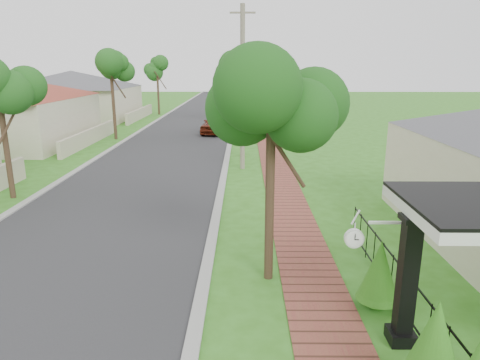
% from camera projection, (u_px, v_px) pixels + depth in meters
% --- Properties ---
extents(ground, '(160.00, 160.00, 0.00)m').
position_uv_depth(ground, '(168.00, 311.00, 9.05)').
color(ground, '#34701A').
rests_on(ground, ground).
extents(road, '(7.00, 120.00, 0.02)m').
position_uv_depth(road, '(175.00, 144.00, 28.40)').
color(road, '#28282B').
rests_on(road, ground).
extents(kerb_right, '(0.30, 120.00, 0.10)m').
position_uv_depth(kerb_right, '(230.00, 144.00, 28.37)').
color(kerb_right, '#9E9E99').
rests_on(kerb_right, ground).
extents(kerb_left, '(0.30, 120.00, 0.10)m').
position_uv_depth(kerb_left, '(120.00, 144.00, 28.43)').
color(kerb_left, '#9E9E99').
rests_on(kerb_left, ground).
extents(sidewalk, '(1.50, 120.00, 0.03)m').
position_uv_depth(sidewalk, '(269.00, 144.00, 28.35)').
color(sidewalk, brown).
rests_on(sidewalk, ground).
extents(porch_post, '(0.48, 0.48, 2.52)m').
position_uv_depth(porch_post, '(406.00, 288.00, 7.76)').
color(porch_post, black).
rests_on(porch_post, ground).
extents(picket_fence, '(0.03, 8.02, 1.00)m').
position_uv_depth(picket_fence, '(402.00, 289.00, 8.87)').
color(picket_fence, black).
rests_on(picket_fence, ground).
extents(street_trees, '(10.70, 37.65, 5.89)m').
position_uv_depth(street_trees, '(188.00, 72.00, 33.84)').
color(street_trees, '#382619').
rests_on(street_trees, ground).
extents(hedge_row, '(0.89, 4.58, 1.99)m').
position_uv_depth(hedge_row, '(425.00, 340.00, 6.70)').
color(hedge_row, '#156A18').
rests_on(hedge_row, ground).
extents(far_house_grey, '(15.56, 15.56, 4.60)m').
position_uv_depth(far_house_grey, '(73.00, 95.00, 41.43)').
color(far_house_grey, beige).
rests_on(far_house_grey, ground).
extents(parked_car_red, '(2.67, 4.80, 1.55)m').
position_uv_depth(parked_car_red, '(218.00, 123.00, 32.78)').
color(parked_car_red, '#611E0E').
rests_on(parked_car_red, ground).
extents(parked_car_white, '(1.49, 4.03, 1.32)m').
position_uv_depth(parked_car_white, '(226.00, 113.00, 41.36)').
color(parked_car_white, white).
rests_on(parked_car_white, ground).
extents(near_tree, '(1.94, 1.94, 4.99)m').
position_uv_depth(near_tree, '(271.00, 115.00, 9.46)').
color(near_tree, '#382619').
rests_on(near_tree, ground).
extents(utility_pole, '(1.20, 0.24, 7.81)m').
position_uv_depth(utility_pole, '(243.00, 89.00, 20.59)').
color(utility_pole, gray).
rests_on(utility_pole, ground).
extents(station_clock, '(1.04, 0.13, 0.52)m').
position_uv_depth(station_clock, '(357.00, 237.00, 7.94)').
color(station_clock, white).
rests_on(station_clock, ground).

